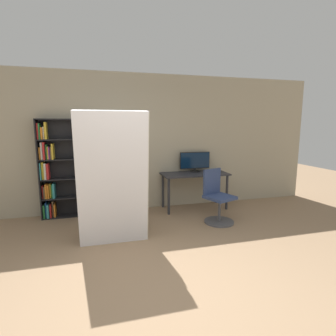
# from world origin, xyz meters

# --- Properties ---
(ground_plane) EXTENTS (16.00, 16.00, 0.00)m
(ground_plane) POSITION_xyz_m (0.00, 0.00, 0.00)
(ground_plane) COLOR #937556
(wall_back) EXTENTS (8.00, 0.06, 2.70)m
(wall_back) POSITION_xyz_m (0.00, 3.05, 1.35)
(wall_back) COLOR tan
(wall_back) RESTS_ON ground
(desk) EXTENTS (1.34, 0.59, 0.74)m
(desk) POSITION_xyz_m (1.26, 2.73, 0.64)
(desk) COLOR #2D2D33
(desk) RESTS_ON ground
(monitor) EXTENTS (0.65, 0.22, 0.41)m
(monitor) POSITION_xyz_m (1.32, 2.90, 0.96)
(monitor) COLOR black
(monitor) RESTS_ON desk
(office_chair) EXTENTS (0.57, 0.57, 0.94)m
(office_chair) POSITION_xyz_m (1.38, 1.90, 0.38)
(office_chair) COLOR #4C4C51
(office_chair) RESTS_ON ground
(bookshelf) EXTENTS (0.69, 0.27, 1.82)m
(bookshelf) POSITION_xyz_m (-1.40, 2.92, 0.88)
(bookshelf) COLOR black
(bookshelf) RESTS_ON ground
(mattress_near) EXTENTS (0.97, 0.40, 1.90)m
(mattress_near) POSITION_xyz_m (-0.43, 1.47, 0.95)
(mattress_near) COLOR silver
(mattress_near) RESTS_ON ground
(mattress_far) EXTENTS (0.97, 0.34, 1.90)m
(mattress_far) POSITION_xyz_m (-0.43, 1.77, 0.95)
(mattress_far) COLOR silver
(mattress_far) RESTS_ON ground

